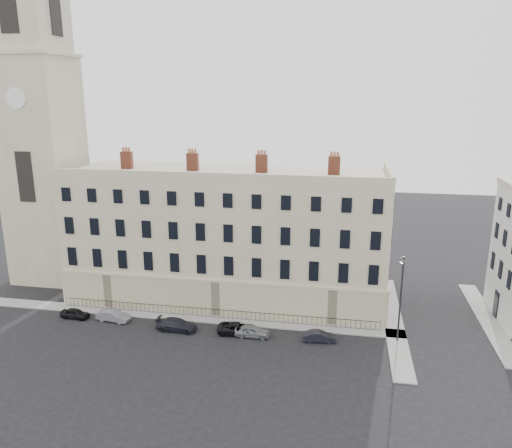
# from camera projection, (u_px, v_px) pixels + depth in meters

# --- Properties ---
(ground) EXTENTS (160.00, 160.00, 0.00)m
(ground) POSITION_uv_depth(u_px,v_px,m) (261.00, 347.00, 47.94)
(ground) COLOR black
(ground) RESTS_ON ground
(terrace) EXTENTS (36.22, 12.22, 17.00)m
(terrace) POSITION_uv_depth(u_px,v_px,m) (228.00, 235.00, 58.38)
(terrace) COLOR #BBAF8B
(terrace) RESTS_ON ground
(church_tower) EXTENTS (8.00, 8.13, 44.00)m
(church_tower) POSITION_uv_depth(u_px,v_px,m) (41.00, 134.00, 61.50)
(church_tower) COLOR #BBAF8B
(church_tower) RESTS_ON ground
(pavement_terrace) EXTENTS (48.00, 2.00, 0.12)m
(pavement_terrace) POSITION_uv_depth(u_px,v_px,m) (178.00, 316.00, 54.38)
(pavement_terrace) COLOR gray
(pavement_terrace) RESTS_ON ground
(pavement_east_return) EXTENTS (2.00, 24.00, 0.12)m
(pavement_east_return) POSITION_uv_depth(u_px,v_px,m) (393.00, 321.00, 53.31)
(pavement_east_return) COLOR gray
(pavement_east_return) RESTS_ON ground
(pavement_adjacent) EXTENTS (2.00, 20.00, 0.12)m
(pavement_adjacent) POSITION_uv_depth(u_px,v_px,m) (487.00, 320.00, 53.51)
(pavement_adjacent) COLOR gray
(pavement_adjacent) RESTS_ON ground
(railings) EXTENTS (35.00, 0.04, 0.96)m
(railings) POSITION_uv_depth(u_px,v_px,m) (215.00, 313.00, 53.95)
(railings) COLOR black
(railings) RESTS_ON ground
(car_a) EXTENTS (3.20, 1.38, 1.07)m
(car_a) POSITION_uv_depth(u_px,v_px,m) (75.00, 313.00, 53.96)
(car_a) COLOR black
(car_a) RESTS_ON ground
(car_b) EXTENTS (3.79, 1.70, 1.21)m
(car_b) POSITION_uv_depth(u_px,v_px,m) (113.00, 316.00, 53.30)
(car_b) COLOR gray
(car_b) RESTS_ON ground
(car_c) EXTENTS (4.30, 1.85, 1.23)m
(car_c) POSITION_uv_depth(u_px,v_px,m) (177.00, 325.00, 51.21)
(car_c) COLOR black
(car_c) RESTS_ON ground
(car_d) EXTENTS (4.21, 2.00, 1.16)m
(car_d) POSITION_uv_depth(u_px,v_px,m) (238.00, 329.00, 50.43)
(car_d) COLOR black
(car_d) RESTS_ON ground
(car_e) EXTENTS (3.57, 1.46, 1.21)m
(car_e) POSITION_uv_depth(u_px,v_px,m) (252.00, 331.00, 49.86)
(car_e) COLOR gray
(car_e) RESTS_ON ground
(car_f) EXTENTS (3.35, 1.49, 1.07)m
(car_f) POSITION_uv_depth(u_px,v_px,m) (319.00, 336.00, 48.94)
(car_f) COLOR black
(car_f) RESTS_ON ground
(streetlamp) EXTENTS (0.60, 1.88, 8.80)m
(streetlamp) POSITION_uv_depth(u_px,v_px,m) (401.00, 296.00, 47.66)
(streetlamp) COLOR #28272B
(streetlamp) RESTS_ON ground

